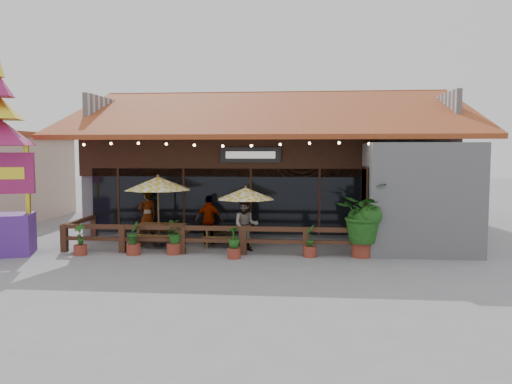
# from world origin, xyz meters

# --- Properties ---
(ground) EXTENTS (100.00, 100.00, 0.00)m
(ground) POSITION_xyz_m (0.00, 0.00, 0.00)
(ground) COLOR gray
(ground) RESTS_ON ground
(restaurant_building) EXTENTS (15.50, 14.73, 6.09)m
(restaurant_building) POSITION_xyz_m (0.26, 6.61, 2.21)
(restaurant_building) COLOR #B7B6BB
(restaurant_building) RESTS_ON ground
(patio_railing) EXTENTS (10.00, 2.60, 0.92)m
(patio_railing) POSITION_xyz_m (-2.25, -0.27, 0.61)
(patio_railing) COLOR #4A281A
(patio_railing) RESTS_ON ground
(umbrella_left) EXTENTS (2.81, 2.81, 2.53)m
(umbrella_left) POSITION_xyz_m (-3.63, 0.68, 2.21)
(umbrella_left) COLOR brown
(umbrella_left) RESTS_ON ground
(umbrella_right) EXTENTS (2.45, 2.45, 2.16)m
(umbrella_right) POSITION_xyz_m (-0.54, 0.58, 1.89)
(umbrella_right) COLOR brown
(umbrella_right) RESTS_ON ground
(picnic_table_left) EXTENTS (1.78, 1.58, 0.79)m
(picnic_table_left) POSITION_xyz_m (-3.56, 0.73, 0.53)
(picnic_table_left) COLOR brown
(picnic_table_left) RESTS_ON ground
(picnic_table_right) EXTENTS (1.43, 1.24, 0.68)m
(picnic_table_right) POSITION_xyz_m (-1.30, 0.93, 0.46)
(picnic_table_right) COLOR brown
(picnic_table_right) RESTS_ON ground
(thai_sign_tower) EXTENTS (3.33, 3.33, 7.13)m
(thai_sign_tower) POSITION_xyz_m (-8.19, -1.18, 3.77)
(thai_sign_tower) COLOR #53258A
(thai_sign_tower) RESTS_ON ground
(tropical_plant) EXTENTS (1.99, 2.12, 2.34)m
(tropical_plant) POSITION_xyz_m (3.26, -0.48, 1.34)
(tropical_plant) COLOR maroon
(tropical_plant) RESTS_ON ground
(diner_a) EXTENTS (0.83, 0.81, 1.91)m
(diner_a) POSITION_xyz_m (-4.28, 1.47, 0.96)
(diner_a) COLOR #341B10
(diner_a) RESTS_ON ground
(diner_b) EXTENTS (0.90, 0.73, 1.74)m
(diner_b) POSITION_xyz_m (-0.49, 0.09, 0.87)
(diner_b) COLOR #341B10
(diner_b) RESTS_ON ground
(diner_c) EXTENTS (1.06, 0.51, 1.76)m
(diner_c) POSITION_xyz_m (-1.94, 1.29, 0.88)
(diner_c) COLOR #341B10
(diner_c) RESTS_ON ground
(planter_a) EXTENTS (0.42, 0.42, 1.02)m
(planter_a) POSITION_xyz_m (-5.71, -1.02, 0.43)
(planter_a) COLOR maroon
(planter_a) RESTS_ON ground
(planter_b) EXTENTS (0.44, 0.44, 1.09)m
(planter_b) POSITION_xyz_m (-4.03, -0.82, 0.49)
(planter_b) COLOR maroon
(planter_b) RESTS_ON ground
(planter_c) EXTENTS (0.78, 0.72, 1.09)m
(planter_c) POSITION_xyz_m (-2.76, -0.63, 0.61)
(planter_c) COLOR maroon
(planter_c) RESTS_ON ground
(planter_d) EXTENTS (0.53, 0.53, 1.01)m
(planter_d) POSITION_xyz_m (-0.72, -1.09, 0.49)
(planter_d) COLOR maroon
(planter_d) RESTS_ON ground
(planter_e) EXTENTS (0.42, 0.42, 1.02)m
(planter_e) POSITION_xyz_m (1.63, -0.64, 0.43)
(planter_e) COLOR maroon
(planter_e) RESTS_ON ground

